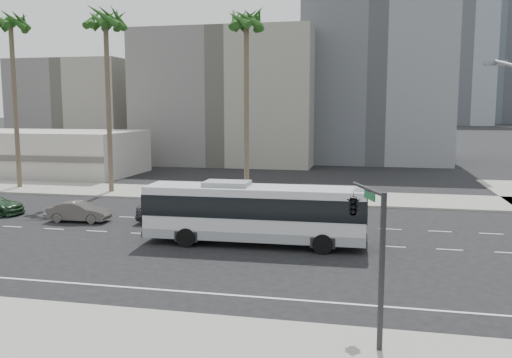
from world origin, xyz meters
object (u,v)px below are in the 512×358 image
(city_bus, at_px, (255,212))
(car_b, at_px, (79,212))
(car_a, at_px, (172,212))
(traffic_signal, at_px, (356,206))
(palm_mid, at_px, (106,25))
(palm_far, at_px, (11,26))
(palm_near, at_px, (246,25))

(city_bus, height_order, car_b, city_bus)
(car_a, bearing_deg, car_b, 92.09)
(car_a, distance_m, car_b, 6.46)
(car_a, relative_size, traffic_signal, 0.92)
(city_bus, xyz_separation_m, traffic_signal, (5.92, -10.38, 2.42))
(palm_mid, relative_size, palm_far, 0.99)
(traffic_signal, distance_m, palm_mid, 36.07)
(city_bus, height_order, car_a, city_bus)
(car_b, bearing_deg, palm_mid, 14.52)
(car_b, relative_size, palm_mid, 0.25)
(palm_far, bearing_deg, car_b, -42.86)
(traffic_signal, xyz_separation_m, palm_mid, (-22.71, 25.95, 10.60))
(car_b, distance_m, traffic_signal, 23.69)
(traffic_signal, bearing_deg, palm_near, 90.04)
(city_bus, distance_m, palm_near, 20.19)
(palm_mid, bearing_deg, car_b, -72.45)
(car_a, bearing_deg, city_bus, -127.40)
(car_a, xyz_separation_m, palm_mid, (-10.24, 11.35, 14.08))
(city_bus, distance_m, car_b, 13.48)
(palm_mid, distance_m, palm_far, 9.92)
(car_a, height_order, car_b, car_a)
(car_b, relative_size, traffic_signal, 0.81)
(car_b, xyz_separation_m, palm_far, (-13.72, 12.74, 14.53))
(traffic_signal, relative_size, palm_near, 0.32)
(city_bus, relative_size, palm_far, 0.74)
(palm_mid, bearing_deg, traffic_signal, -48.81)
(palm_mid, bearing_deg, car_a, -47.93)
(traffic_signal, xyz_separation_m, palm_far, (-32.61, 26.59, 10.93))
(traffic_signal, distance_m, palm_near, 29.35)
(city_bus, xyz_separation_m, palm_far, (-26.69, 16.20, 13.35))
(car_a, bearing_deg, traffic_signal, -144.12)
(palm_near, relative_size, palm_far, 0.95)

